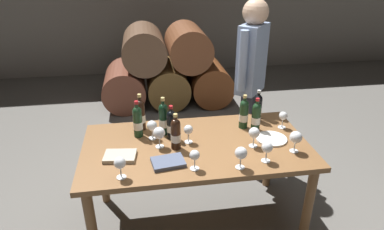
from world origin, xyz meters
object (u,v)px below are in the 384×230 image
at_px(dining_table, 196,154).
at_px(wine_glass_8, 254,133).
at_px(wine_glass_1, 296,138).
at_px(wine_glass_9, 188,130).
at_px(tasting_notebook, 120,156).
at_px(sommelier_presenting, 251,73).
at_px(wine_glass_0, 241,154).
at_px(wine_glass_7, 267,148).
at_px(wine_bottle_5, 171,124).
at_px(wine_bottle_6, 256,116).
at_px(wine_bottle_0, 141,114).
at_px(wine_bottle_1, 176,134).
at_px(leather_ledger, 168,162).
at_px(wine_bottle_7, 163,119).
at_px(wine_bottle_4, 258,107).
at_px(wine_glass_5, 120,164).
at_px(wine_glass_2, 283,117).
at_px(wine_glass_3, 152,126).
at_px(serving_plate, 271,139).
at_px(wine_glass_4, 195,156).
at_px(wine_bottle_2, 138,121).

distance_m(dining_table, wine_glass_8, 0.47).
relative_size(wine_glass_1, wine_glass_9, 1.12).
bearing_deg(tasting_notebook, sommelier_presenting, 42.69).
height_order(wine_glass_0, wine_glass_7, wine_glass_0).
bearing_deg(wine_glass_7, tasting_notebook, 168.74).
distance_m(wine_glass_8, wine_glass_9, 0.49).
distance_m(wine_bottle_5, wine_bottle_6, 0.69).
distance_m(wine_bottle_0, wine_glass_0, 0.92).
bearing_deg(wine_bottle_5, wine_bottle_1, -84.25).
bearing_deg(leather_ledger, wine_bottle_7, 80.96).
xyz_separation_m(dining_table, tasting_notebook, (-0.56, -0.10, 0.11)).
xyz_separation_m(wine_bottle_4, wine_glass_1, (0.11, -0.53, -0.01)).
distance_m(wine_bottle_1, wine_glass_5, 0.50).
distance_m(wine_bottle_6, tasting_notebook, 1.11).
bearing_deg(wine_glass_2, wine_glass_8, -142.85).
distance_m(wine_bottle_6, wine_glass_3, 0.83).
xyz_separation_m(wine_bottle_6, wine_bottle_7, (-0.74, 0.05, 0.01)).
distance_m(wine_glass_1, serving_plate, 0.24).
bearing_deg(leather_ledger, wine_bottle_1, 60.71).
xyz_separation_m(wine_glass_4, leather_ledger, (-0.17, 0.09, -0.09)).
height_order(wine_bottle_4, sommelier_presenting, sommelier_presenting).
xyz_separation_m(wine_bottle_7, wine_glass_3, (-0.09, -0.06, -0.03)).
height_order(wine_bottle_4, serving_plate, wine_bottle_4).
bearing_deg(wine_glass_5, wine_bottle_1, 38.29).
relative_size(wine_bottle_2, wine_bottle_4, 1.08).
relative_size(wine_bottle_0, wine_glass_2, 2.14).
distance_m(dining_table, wine_bottle_4, 0.70).
bearing_deg(wine_glass_2, sommelier_presenting, 99.08).
relative_size(dining_table, wine_glass_9, 11.68).
xyz_separation_m(wine_bottle_1, wine_bottle_7, (-0.07, 0.23, 0.01)).
bearing_deg(wine_glass_4, wine_bottle_6, 39.08).
height_order(dining_table, serving_plate, serving_plate).
relative_size(wine_glass_3, wine_glass_7, 1.01).
bearing_deg(wine_bottle_0, wine_bottle_6, -9.93).
distance_m(wine_bottle_1, wine_bottle_5, 0.16).
xyz_separation_m(wine_glass_4, serving_plate, (0.65, 0.30, -0.10)).
height_order(wine_bottle_4, wine_glass_4, wine_bottle_4).
xyz_separation_m(wine_bottle_7, sommelier_presenting, (0.88, 0.55, 0.15)).
relative_size(wine_glass_5, serving_plate, 0.63).
bearing_deg(wine_bottle_6, wine_bottle_1, -164.72).
bearing_deg(wine_bottle_5, wine_glass_3, 174.72).
bearing_deg(wine_bottle_5, wine_bottle_4, 14.28).
bearing_deg(wine_glass_0, wine_bottle_0, 134.15).
height_order(wine_bottle_2, wine_glass_0, wine_bottle_2).
xyz_separation_m(wine_bottle_0, serving_plate, (0.99, -0.33, -0.13)).
height_order(wine_bottle_2, wine_bottle_4, wine_bottle_2).
xyz_separation_m(wine_glass_2, tasting_notebook, (-1.31, -0.26, -0.09)).
relative_size(wine_glass_3, leather_ledger, 0.70).
distance_m(wine_glass_0, wine_glass_2, 0.71).
bearing_deg(wine_glass_2, wine_glass_0, -135.01).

